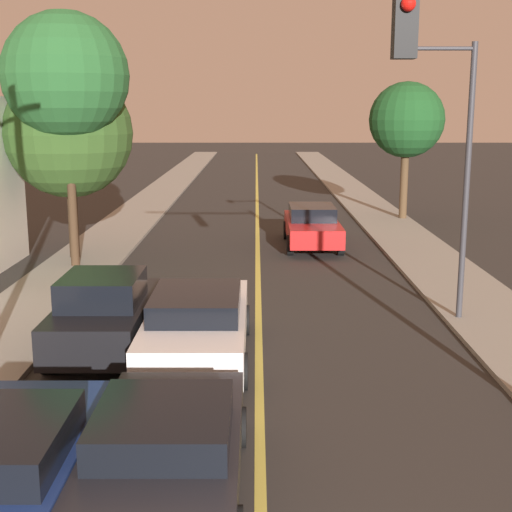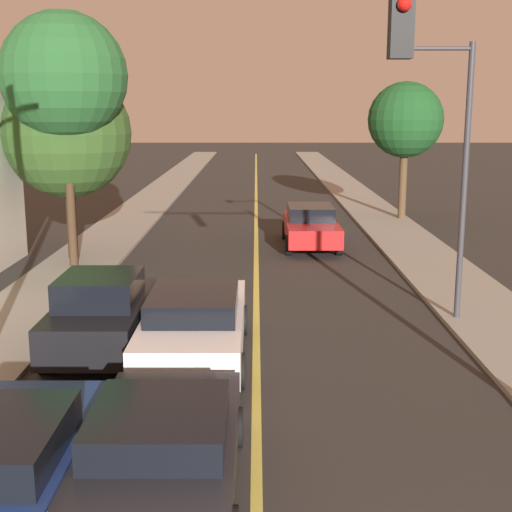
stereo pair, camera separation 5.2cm
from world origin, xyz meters
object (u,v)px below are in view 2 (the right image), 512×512
Objects in this scene: car_near_lane_second at (194,323)px; streetlamp_right at (447,142)px; car_near_lane_front at (161,448)px; tree_left_far at (64,76)px; tree_left_near at (67,134)px; car_far_oncoming at (310,225)px; tree_right_near at (405,120)px; car_outer_lane_second at (102,314)px.

car_near_lane_second is 7.04m from streetlamp_right.
car_near_lane_front is 0.86× the size of car_near_lane_second.
tree_left_near is at bearing 104.67° from tree_left_far.
car_near_lane_second is at bearing 74.92° from car_far_oncoming.
car_near_lane_front is 15.09m from tree_left_far.
car_near_lane_front is at bearing -71.37° from tree_left_far.
car_near_lane_front is 24.80m from tree_right_near.
tree_left_far is (-4.52, 13.41, 5.24)m from car_near_lane_front.
car_near_lane_front is 17.41m from car_far_oncoming.
car_near_lane_front is 10.18m from streetlamp_right.
car_far_oncoming is at bearing 103.97° from streetlamp_right.
tree_right_near is (7.79, 23.24, 3.77)m from car_near_lane_front.
tree_left_far is at bearing 118.69° from car_near_lane_second.
car_near_lane_front is at bearing 79.33° from car_far_oncoming.
tree_left_near is 15.27m from tree_right_near.
car_near_lane_front is 5.92m from car_outer_lane_second.
car_near_lane_second is 0.81× the size of streetlamp_right.
car_outer_lane_second is 20.48m from tree_right_near.
tree_right_near is at bearing 71.48° from car_near_lane_front.
streetlamp_right is 0.82× the size of tree_left_far.
tree_left_near is (-8.08, -2.43, 3.38)m from car_far_oncoming.
car_near_lane_front is 0.57× the size of tree_left_far.
streetlamp_right is (5.55, 7.75, 3.56)m from car_near_lane_front.
car_outer_lane_second is at bearing -163.89° from streetlamp_right.
car_outer_lane_second is 0.67× the size of tree_left_near.
tree_left_near reaches higher than tree_right_near.
tree_left_far is at bearing 108.25° from car_outer_lane_second.
streetlamp_right is 1.05× the size of tree_right_near.
tree_left_far is (0.33, -1.27, 1.75)m from tree_left_near.
tree_left_near reaches higher than car_far_oncoming.
streetlamp_right reaches higher than car_near_lane_front.
tree_left_near is (-10.41, 6.93, -0.06)m from streetlamp_right.
car_near_lane_second is 12.39m from car_far_oncoming.
car_far_oncoming is at bearing 16.75° from tree_left_near.
tree_left_near is at bearing -145.89° from tree_right_near.
tree_right_near is at bearing 66.72° from car_near_lane_second.
car_far_oncoming reaches higher than car_near_lane_front.
car_outer_lane_second is at bearing -118.86° from tree_right_near.
car_far_oncoming is at bearing 65.86° from car_outer_lane_second.
car_far_oncoming is 0.83× the size of tree_right_near.
tree_left_near reaches higher than car_near_lane_front.
streetlamp_right is 15.65m from tree_right_near.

